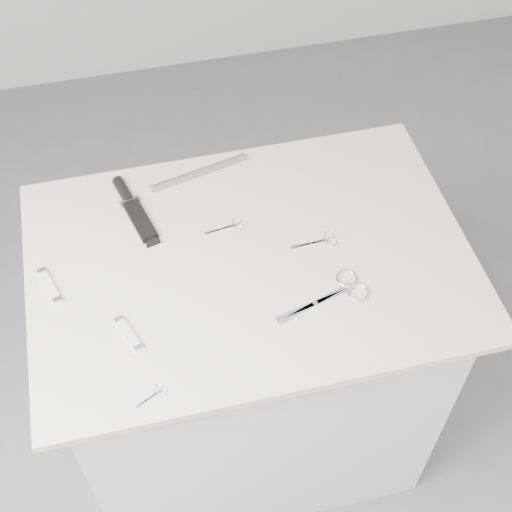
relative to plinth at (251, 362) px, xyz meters
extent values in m
cube|color=slate|center=(0.00, 0.00, -0.46)|extent=(4.00, 4.00, 0.01)
cube|color=silver|center=(0.00, 0.00, 0.00)|extent=(0.90, 0.60, 0.90)
cube|color=beige|center=(0.00, 0.00, 0.46)|extent=(1.00, 0.70, 0.02)
cube|color=white|center=(0.11, -0.16, 0.47)|extent=(0.19, 0.08, 0.00)
cylinder|color=white|center=(0.11, -0.16, 0.47)|extent=(0.01, 0.01, 0.01)
torus|color=white|center=(0.19, -0.11, 0.47)|extent=(0.05, 0.05, 0.01)
torus|color=white|center=(0.21, -0.15, 0.47)|extent=(0.05, 0.05, 0.01)
cube|color=white|center=(0.15, 0.01, 0.47)|extent=(0.09, 0.02, 0.00)
cylinder|color=white|center=(0.15, 0.01, 0.47)|extent=(0.01, 0.01, 0.00)
torus|color=white|center=(0.19, 0.02, 0.47)|extent=(0.02, 0.02, 0.00)
torus|color=white|center=(0.19, 0.00, 0.47)|extent=(0.02, 0.02, 0.00)
cube|color=white|center=(-0.05, 0.10, 0.47)|extent=(0.08, 0.02, 0.00)
cylinder|color=white|center=(-0.05, 0.10, 0.47)|extent=(0.00, 0.00, 0.00)
torus|color=white|center=(-0.01, 0.11, 0.47)|extent=(0.02, 0.02, 0.00)
torus|color=white|center=(0.00, 0.09, 0.47)|extent=(0.02, 0.02, 0.00)
cube|color=white|center=(-0.27, -0.30, 0.47)|extent=(0.06, 0.03, 0.00)
cylinder|color=white|center=(-0.27, -0.30, 0.47)|extent=(0.00, 0.00, 0.00)
torus|color=white|center=(-0.25, -0.28, 0.47)|extent=(0.02, 0.02, 0.00)
torus|color=white|center=(-0.24, -0.29, 0.47)|extent=(0.02, 0.02, 0.00)
cube|color=black|center=(-0.23, 0.16, 0.48)|extent=(0.07, 0.14, 0.02)
cube|color=gray|center=(-0.24, 0.23, 0.48)|extent=(0.05, 0.02, 0.02)
cylinder|color=black|center=(-0.25, 0.27, 0.48)|extent=(0.05, 0.09, 0.03)
cube|color=beige|center=(-0.45, 0.02, 0.48)|extent=(0.05, 0.10, 0.01)
cube|color=white|center=(-0.46, 0.07, 0.48)|extent=(0.02, 0.02, 0.01)
cube|color=white|center=(-0.43, -0.02, 0.48)|extent=(0.02, 0.02, 0.01)
cube|color=beige|center=(-0.29, -0.14, 0.48)|extent=(0.05, 0.09, 0.01)
cube|color=white|center=(-0.31, -0.10, 0.48)|extent=(0.02, 0.02, 0.01)
cube|color=white|center=(-0.28, -0.18, 0.48)|extent=(0.02, 0.02, 0.01)
cylinder|color=gray|center=(-0.06, 0.29, 0.48)|extent=(0.25, 0.08, 0.02)
camera|label=1|loc=(-0.22, -0.98, 1.73)|focal=50.00mm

